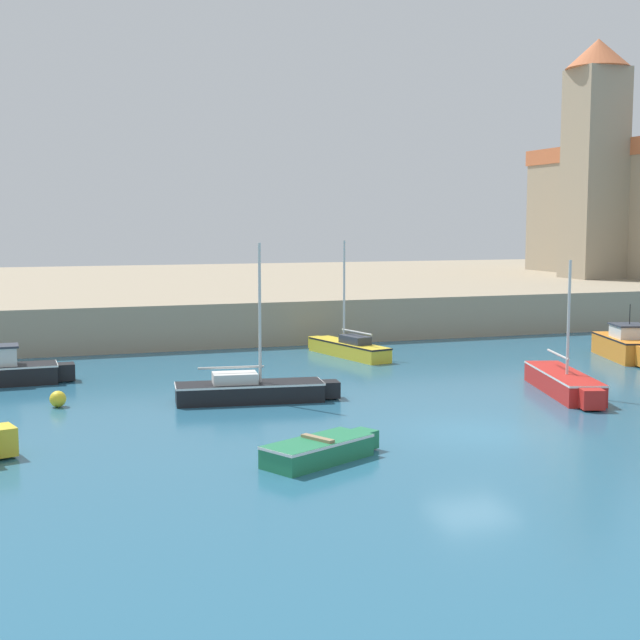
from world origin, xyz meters
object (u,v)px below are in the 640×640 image
at_px(sailboat_yellow_0, 348,347).
at_px(sailboat_black_6, 252,389).
at_px(dinghy_green_7, 321,449).
at_px(motorboat_orange_3, 628,346).
at_px(sailboat_red_4, 564,382).
at_px(mooring_buoy, 58,399).
at_px(church, 637,203).

height_order(sailboat_yellow_0, sailboat_black_6, sailboat_black_6).
xyz_separation_m(sailboat_black_6, dinghy_green_7, (-0.23, -8.03, -0.11)).
distance_m(sailboat_yellow_0, motorboat_orange_3, 12.63).
relative_size(sailboat_red_4, dinghy_green_7, 1.67).
bearing_deg(mooring_buoy, sailboat_red_4, -11.32).
distance_m(sailboat_black_6, mooring_buoy, 6.50).
bearing_deg(sailboat_red_4, mooring_buoy, 168.68).
relative_size(dinghy_green_7, mooring_buoy, 6.61).
relative_size(sailboat_red_4, sailboat_black_6, 1.05).
bearing_deg(sailboat_red_4, sailboat_yellow_0, 111.38).
distance_m(motorboat_orange_3, sailboat_red_4, 9.50).
distance_m(dinghy_green_7, mooring_buoy, 11.10).
bearing_deg(sailboat_yellow_0, sailboat_red_4, -68.62).
distance_m(motorboat_orange_3, mooring_buoy, 24.92).
relative_size(motorboat_orange_3, dinghy_green_7, 1.46).
distance_m(sailboat_red_4, dinghy_green_7, 12.63).
bearing_deg(sailboat_yellow_0, motorboat_orange_3, -22.78).
height_order(motorboat_orange_3, mooring_buoy, motorboat_orange_3).
xyz_separation_m(motorboat_orange_3, church, (17.86, 22.47, 6.91)).
bearing_deg(dinghy_green_7, sailboat_yellow_0, 67.18).
bearing_deg(church, sailboat_yellow_0, -149.22).
height_order(sailboat_red_4, church, church).
bearing_deg(sailboat_black_6, dinghy_green_7, -91.61).
xyz_separation_m(dinghy_green_7, church, (36.49, 34.19, 7.22)).
distance_m(sailboat_black_6, dinghy_green_7, 8.03).
xyz_separation_m(sailboat_yellow_0, mooring_buoy, (-13.15, -7.37, -0.16)).
distance_m(sailboat_yellow_0, church, 35.07).
height_order(sailboat_yellow_0, dinghy_green_7, sailboat_yellow_0).
height_order(motorboat_orange_3, sailboat_black_6, sailboat_black_6).
bearing_deg(motorboat_orange_3, sailboat_black_6, -168.65).
height_order(motorboat_orange_3, sailboat_red_4, sailboat_red_4).
relative_size(sailboat_yellow_0, dinghy_green_7, 1.61).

